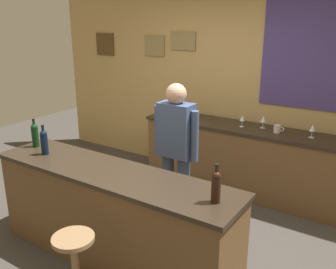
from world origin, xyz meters
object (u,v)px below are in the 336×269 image
Objects in this scene: wine_bottle_a at (35,134)px; wine_glass_b at (187,109)px; wine_glass_e at (312,129)px; wine_glass_d at (263,120)px; coffee_mug at (277,129)px; wine_bottle_b at (44,141)px; wine_glass_a at (165,107)px; bartender at (176,149)px; wine_glass_c at (242,118)px; bar_stool at (75,262)px; wine_bottle_c at (216,186)px.

wine_glass_b is (0.68, 2.01, -0.05)m from wine_bottle_a.
wine_bottle_a is 2.12m from wine_glass_b.
wine_glass_b is 1.00× the size of wine_glass_e.
wine_glass_e is at bearing -0.15° from wine_glass_b.
coffee_mug is at bearing -23.67° from wine_glass_d.
wine_bottle_b is 2.15m from wine_glass_b.
wine_glass_a and wine_glass_e have the same top height.
wine_glass_a is (0.35, 1.95, -0.05)m from wine_bottle_a.
bartender reaches higher than wine_glass_a.
wine_bottle_a reaches higher than wine_glass_c.
wine_bottle_a is 1.00× the size of wine_bottle_b.
wine_glass_c and wine_glass_d have the same top height.
wine_glass_e reaches higher than coffee_mug.
wine_glass_e is (0.85, 0.03, 0.00)m from wine_glass_c.
wine_glass_d is (0.43, 2.79, 0.55)m from bar_stool.
wine_bottle_c is (0.84, 0.66, 0.60)m from bar_stool.
wine_glass_d is (1.48, 2.16, -0.05)m from wine_bottle_b.
bartender reaches higher than coffee_mug.
bartender reaches higher than bar_stool.
wine_bottle_b is at bearing -120.87° from wine_glass_c.
wine_bottle_b is 1.97× the size of wine_glass_e.
bartender is at bearing 90.57° from bar_stool.
wine_glass_a is 0.34m from wine_glass_b.
wine_glass_d is 1.24× the size of coffee_mug.
wine_glass_c is at bearing 59.13° from wine_bottle_b.
bartender is 1.53m from bar_stool.
wine_bottle_a reaches higher than wine_glass_d.
bartender is at bearing -99.27° from wine_glass_c.
bar_stool is at bearing -76.86° from wine_glass_b.
coffee_mug is (-0.19, 2.04, -0.11)m from wine_bottle_c.
wine_glass_e is (0.61, -0.06, 0.00)m from wine_glass_d.
wine_bottle_b reaches higher than wine_glass_a.
wine_bottle_b is 1.97× the size of wine_glass_d.
wine_glass_a is (0.08, 2.05, -0.05)m from wine_bottle_b.
wine_bottle_b and wine_bottle_c have the same top height.
wine_glass_b is at bearing 9.80° from wine_glass_a.
wine_glass_b and wine_glass_d have the same top height.
bartender is 5.29× the size of wine_bottle_b.
wine_glass_d is (1.41, 0.11, 0.00)m from wine_glass_a.
wine_bottle_c is (0.85, -0.79, 0.12)m from bartender.
coffee_mug is at bearing 95.23° from wine_bottle_c.
wine_glass_a is at bearing -178.61° from wine_glass_c.
wine_glass_e is (0.21, 2.07, -0.05)m from wine_bottle_c.
wine_glass_a and wine_glass_b have the same top height.
wine_glass_a is (-0.96, 1.23, 0.07)m from bartender.
bar_stool is (0.01, -1.45, -0.48)m from bartender.
bar_stool is 2.22× the size of wine_bottle_b.
wine_bottle_c is at bearing -79.31° from wine_glass_d.
wine_glass_b is 1.00× the size of wine_glass_d.
wine_glass_b is (-1.47, 2.07, -0.05)m from wine_bottle_c.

